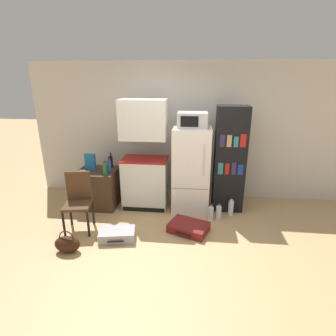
% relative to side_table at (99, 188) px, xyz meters
% --- Properties ---
extents(ground_plane, '(24.00, 24.00, 0.00)m').
position_rel_side_table_xyz_m(ground_plane, '(1.52, -1.27, -0.35)').
color(ground_plane, tan).
extents(wall_back, '(6.40, 0.10, 2.64)m').
position_rel_side_table_xyz_m(wall_back, '(1.72, 0.73, 0.97)').
color(wall_back, beige).
rests_on(wall_back, ground_plane).
extents(side_table, '(0.71, 0.66, 0.70)m').
position_rel_side_table_xyz_m(side_table, '(0.00, 0.00, 0.00)').
color(side_table, '#422D1E').
rests_on(side_table, ground_plane).
extents(kitchen_hutch, '(0.83, 0.53, 1.99)m').
position_rel_side_table_xyz_m(kitchen_hutch, '(0.89, 0.07, 0.57)').
color(kitchen_hutch, silver).
rests_on(kitchen_hutch, ground_plane).
extents(refrigerator, '(0.66, 0.61, 1.53)m').
position_rel_side_table_xyz_m(refrigerator, '(1.74, 0.04, 0.41)').
color(refrigerator, white).
rests_on(refrigerator, ground_plane).
extents(microwave, '(0.50, 0.39, 0.26)m').
position_rel_side_table_xyz_m(microwave, '(1.74, 0.04, 1.31)').
color(microwave, '#B7B7BC').
rests_on(microwave, refrigerator).
extents(bookshelf, '(0.54, 0.40, 1.89)m').
position_rel_side_table_xyz_m(bookshelf, '(2.42, 0.14, 0.59)').
color(bookshelf, black).
rests_on(bookshelf, ground_plane).
extents(bottle_green_tall, '(0.08, 0.08, 0.26)m').
position_rel_side_table_xyz_m(bottle_green_tall, '(0.23, -0.24, 0.46)').
color(bottle_green_tall, '#1E6028').
rests_on(bottle_green_tall, side_table).
extents(bottle_amber_beer, '(0.06, 0.06, 0.16)m').
position_rel_side_table_xyz_m(bottle_amber_beer, '(0.13, 0.08, 0.42)').
color(bottle_amber_beer, brown).
rests_on(bottle_amber_beer, side_table).
extents(bottle_blue_soda, '(0.06, 0.06, 0.30)m').
position_rel_side_table_xyz_m(bottle_blue_soda, '(0.27, -0.10, 0.48)').
color(bottle_blue_soda, '#1E47A3').
rests_on(bottle_blue_soda, side_table).
extents(bottle_wine_dark, '(0.06, 0.06, 0.29)m').
position_rel_side_table_xyz_m(bottle_wine_dark, '(0.21, 0.20, 0.47)').
color(bottle_wine_dark, black).
rests_on(bottle_wine_dark, side_table).
extents(bowl, '(0.13, 0.13, 0.04)m').
position_rel_side_table_xyz_m(bowl, '(-0.23, -0.15, 0.37)').
color(bowl, silver).
rests_on(bowl, side_table).
extents(cereal_box, '(0.19, 0.07, 0.30)m').
position_rel_side_table_xyz_m(cereal_box, '(-0.13, 0.03, 0.50)').
color(cereal_box, '#1E66A8').
rests_on(cereal_box, side_table).
extents(chair, '(0.46, 0.47, 0.94)m').
position_rel_side_table_xyz_m(chair, '(-0.01, -0.83, 0.20)').
color(chair, black).
rests_on(chair, ground_plane).
extents(suitcase_large_flat, '(0.70, 0.60, 0.14)m').
position_rel_side_table_xyz_m(suitcase_large_flat, '(1.74, -0.76, -0.28)').
color(suitcase_large_flat, maroon).
rests_on(suitcase_large_flat, ground_plane).
extents(suitcase_small_flat, '(0.58, 0.41, 0.15)m').
position_rel_side_table_xyz_m(suitcase_small_flat, '(0.67, -1.10, -0.28)').
color(suitcase_small_flat, '#99999E').
rests_on(suitcase_small_flat, ground_plane).
extents(handbag, '(0.36, 0.20, 0.33)m').
position_rel_side_table_xyz_m(handbag, '(0.06, -1.47, -0.23)').
color(handbag, '#33190F').
rests_on(handbag, ground_plane).
extents(water_bottle_front, '(0.10, 0.10, 0.34)m').
position_rel_side_table_xyz_m(water_bottle_front, '(2.47, -0.14, -0.21)').
color(water_bottle_front, silver).
rests_on(water_bottle_front, ground_plane).
extents(water_bottle_middle, '(0.09, 0.09, 0.30)m').
position_rel_side_table_xyz_m(water_bottle_middle, '(2.24, -0.30, -0.23)').
color(water_bottle_middle, silver).
rests_on(water_bottle_middle, ground_plane).
extents(water_bottle_back, '(0.09, 0.09, 0.31)m').
position_rel_side_table_xyz_m(water_bottle_back, '(2.10, -0.37, -0.22)').
color(water_bottle_back, silver).
rests_on(water_bottle_back, ground_plane).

